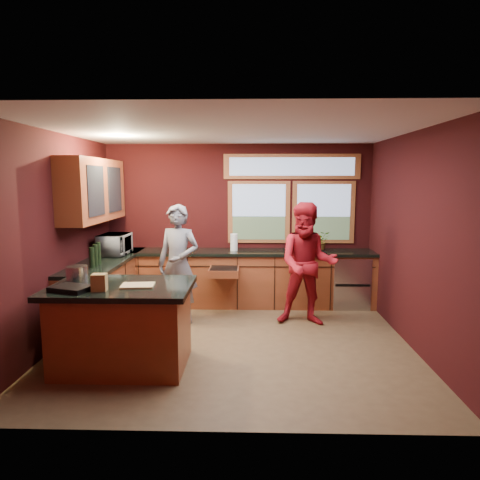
{
  "coord_description": "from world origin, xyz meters",
  "views": [
    {
      "loc": [
        0.23,
        -5.32,
        2.1
      ],
      "look_at": [
        0.07,
        0.4,
        1.29
      ],
      "focal_mm": 32.0,
      "sensor_mm": 36.0,
      "label": 1
    }
  ],
  "objects_px": {
    "person_grey": "(178,265)",
    "cutting_board": "(138,285)",
    "island": "(123,326)",
    "person_red": "(308,264)",
    "stock_pot": "(77,274)"
  },
  "relations": [
    {
      "from": "person_red",
      "to": "person_grey",
      "type": "bearing_deg",
      "value": -174.04
    },
    {
      "from": "person_grey",
      "to": "cutting_board",
      "type": "xyz_separation_m",
      "value": [
        -0.18,
        -1.57,
        0.08
      ]
    },
    {
      "from": "person_grey",
      "to": "cutting_board",
      "type": "bearing_deg",
      "value": -79.38
    },
    {
      "from": "person_grey",
      "to": "person_red",
      "type": "relative_size",
      "value": 0.98
    },
    {
      "from": "person_grey",
      "to": "stock_pot",
      "type": "relative_size",
      "value": 7.29
    },
    {
      "from": "island",
      "to": "person_grey",
      "type": "bearing_deg",
      "value": 76.08
    },
    {
      "from": "person_grey",
      "to": "island",
      "type": "bearing_deg",
      "value": -86.9
    },
    {
      "from": "island",
      "to": "person_red",
      "type": "bearing_deg",
      "value": 33.87
    },
    {
      "from": "island",
      "to": "person_grey",
      "type": "relative_size",
      "value": 0.89
    },
    {
      "from": "stock_pot",
      "to": "cutting_board",
      "type": "bearing_deg",
      "value": -14.93
    },
    {
      "from": "cutting_board",
      "to": "stock_pot",
      "type": "height_order",
      "value": "stock_pot"
    },
    {
      "from": "island",
      "to": "person_grey",
      "type": "distance_m",
      "value": 1.61
    },
    {
      "from": "person_grey",
      "to": "cutting_board",
      "type": "relative_size",
      "value": 5.0
    },
    {
      "from": "person_red",
      "to": "stock_pot",
      "type": "distance_m",
      "value": 3.12
    },
    {
      "from": "person_red",
      "to": "cutting_board",
      "type": "distance_m",
      "value": 2.58
    }
  ]
}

